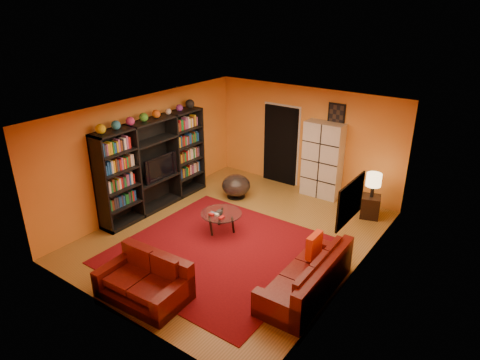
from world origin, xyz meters
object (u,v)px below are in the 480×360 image
Objects in this scene: storage_cabinet at (323,160)px; table_lamp at (374,180)px; coffee_table at (221,215)px; entertainment_unit at (154,165)px; tv at (158,167)px; bowl_chair at (236,186)px; side_table at (370,207)px; sofa at (310,279)px; loveseat at (147,280)px.

table_lamp is at bearing -16.55° from storage_cabinet.
coffee_table is 3.40m from table_lamp.
entertainment_unit reaches higher than coffee_table.
tv is at bearing -150.91° from table_lamp.
bowl_chair is 3.18m from side_table.
sofa is at bearing -35.92° from bowl_chair.
coffee_table is 0.46× the size of storage_cabinet.
entertainment_unit reaches higher than bowl_chair.
storage_cabinet is (0.60, 5.22, 0.65)m from loveseat.
sofa and loveseat have the same top height.
bowl_chair is 1.40× the size of side_table.
side_table is at bearing 29.43° from entertainment_unit.
table_lamp reaches higher than loveseat.
sofa reaches higher than side_table.
entertainment_unit is at bearing 40.00° from loveseat.
storage_cabinet is (2.85, 2.80, -0.12)m from entertainment_unit.
tv is 0.52× the size of storage_cabinet.
loveseat is at bearing -75.12° from bowl_chair.
sofa is 3.23m from side_table.
table_lamp is (2.01, 4.82, 0.60)m from loveseat.
tv is 1.13× the size of coffee_table.
tv is 1.93× the size of side_table.
loveseat is 2.15× the size of bowl_chair.
tv is 4.82m from table_lamp.
coffee_table is 1.72m from bowl_chair.
entertainment_unit is 3.39m from loveseat.
sofa is 4.12× the size of side_table.
side_table is (-0.15, 3.23, -0.04)m from sofa.
table_lamp reaches higher than coffee_table.
entertainment_unit is at bearing 140.77° from tv.
coffee_table is 1.71× the size of side_table.
entertainment_unit is 4.95m from side_table.
loveseat is 3.01× the size of side_table.
storage_cabinet reaches higher than table_lamp.
storage_cabinet is at bearing -9.48° from loveseat.
sofa is at bearing -56.51° from loveseat.
sofa is at bearing -17.45° from coffee_table.
sofa is 1.37× the size of loveseat.
bowl_chair reaches higher than coffee_table.
storage_cabinet is at bearing 164.25° from table_lamp.
entertainment_unit is 3.11× the size of tv.
bowl_chair is at bearing 115.86° from coffee_table.
entertainment_unit reaches higher than storage_cabinet.
storage_cabinet is 2.19m from bowl_chair.
bowl_chair is at bearing -142.18° from storage_cabinet.
bowl_chair is at bearing -39.07° from tv.
entertainment_unit is at bearing 178.36° from coffee_table.
loveseat is (2.20, -2.48, -0.71)m from tv.
storage_cabinet is 3.73× the size of side_table.
side_table is at bearing -16.55° from storage_cabinet.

